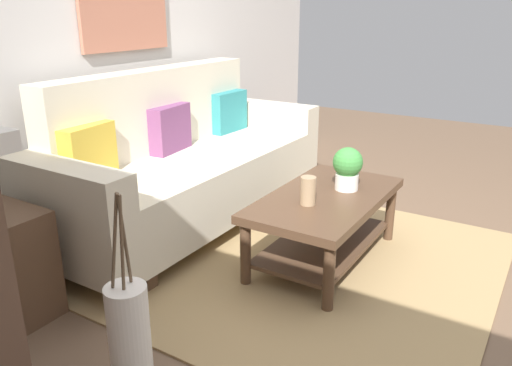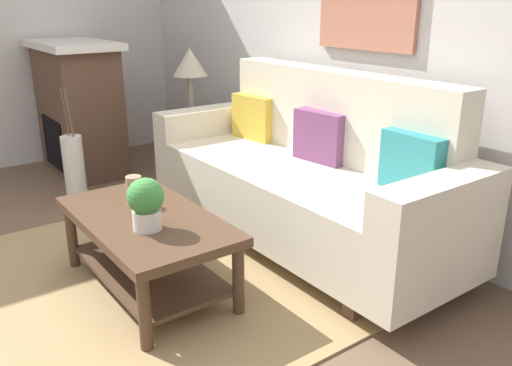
{
  "view_description": "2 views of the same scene",
  "coord_description": "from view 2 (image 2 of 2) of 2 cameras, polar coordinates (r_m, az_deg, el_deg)",
  "views": [
    {
      "loc": [
        -2.49,
        -0.69,
        1.48
      ],
      "look_at": [
        -0.07,
        0.81,
        0.48
      ],
      "focal_mm": 35.39,
      "sensor_mm": 36.0,
      "label": 1
    },
    {
      "loc": [
        2.49,
        -0.62,
        1.5
      ],
      "look_at": [
        0.31,
        0.98,
        0.56
      ],
      "focal_mm": 37.23,
      "sensor_mm": 36.0,
      "label": 2
    }
  ],
  "objects": [
    {
      "name": "ground_plane",
      "position": [
        2.97,
        -19.63,
        -12.36
      ],
      "size": [
        9.49,
        9.49,
        0.0
      ],
      "primitive_type": "plane",
      "color": "brown"
    },
    {
      "name": "wall_back",
      "position": [
        3.65,
        11.1,
        16.48
      ],
      "size": [
        5.49,
        0.1,
        2.7
      ],
      "primitive_type": "cube",
      "color": "silver",
      "rests_on": "ground_plane"
    },
    {
      "name": "wall_left",
      "position": [
        5.4,
        -25.34,
        15.85
      ],
      "size": [
        0.1,
        4.99,
        2.7
      ],
      "primitive_type": "cube",
      "color": "silver",
      "rests_on": "ground_plane"
    },
    {
      "name": "area_rug",
      "position": [
        3.11,
        -10.75,
        -9.88
      ],
      "size": [
        2.21,
        2.13,
        0.01
      ],
      "primitive_type": "cube",
      "color": "#A38456",
      "rests_on": "ground_plane"
    },
    {
      "name": "couch",
      "position": [
        3.37,
        5.2,
        0.58
      ],
      "size": [
        2.27,
        0.84,
        1.08
      ],
      "color": "beige",
      "rests_on": "ground_plane"
    },
    {
      "name": "throw_pillow_mustard",
      "position": [
        3.91,
        -0.21,
        7.08
      ],
      "size": [
        0.37,
        0.16,
        0.32
      ],
      "primitive_type": "cube",
      "rotation": [
        0.0,
        0.0,
        0.12
      ],
      "color": "gold",
      "rests_on": "couch"
    },
    {
      "name": "throw_pillow_plum",
      "position": [
        3.38,
        6.93,
        4.99
      ],
      "size": [
        0.37,
        0.16,
        0.32
      ],
      "primitive_type": "cube",
      "rotation": [
        0.0,
        0.0,
        0.11
      ],
      "color": "#7A4270",
      "rests_on": "couch"
    },
    {
      "name": "throw_pillow_teal",
      "position": [
        2.92,
        16.45,
        2.06
      ],
      "size": [
        0.36,
        0.13,
        0.32
      ],
      "primitive_type": "cube",
      "rotation": [
        0.0,
        0.0,
        -0.04
      ],
      "color": "teal",
      "rests_on": "couch"
    },
    {
      "name": "coffee_table",
      "position": [
        2.88,
        -11.65,
        -5.59
      ],
      "size": [
        1.1,
        0.6,
        0.43
      ],
      "color": "#513826",
      "rests_on": "ground_plane"
    },
    {
      "name": "tabletop_vase",
      "position": [
        2.97,
        -12.95,
        -0.78
      ],
      "size": [
        0.09,
        0.09,
        0.16
      ],
      "primitive_type": "cylinder",
      "color": "tan",
      "rests_on": "coffee_table"
    },
    {
      "name": "potted_plant_tabletop",
      "position": [
        2.62,
        -11.75,
        -2.02
      ],
      "size": [
        0.18,
        0.18,
        0.26
      ],
      "color": "white",
      "rests_on": "coffee_table"
    },
    {
      "name": "side_table",
      "position": [
        4.54,
        -6.74,
        3.47
      ],
      "size": [
        0.44,
        0.44,
        0.56
      ],
      "primitive_type": "cube",
      "color": "#513826",
      "rests_on": "ground_plane"
    },
    {
      "name": "table_lamp",
      "position": [
        4.41,
        -7.1,
        12.45
      ],
      "size": [
        0.28,
        0.28,
        0.57
      ],
      "color": "gray",
      "rests_on": "side_table"
    },
    {
      "name": "fireplace",
      "position": [
        5.0,
        -18.49,
        7.67
      ],
      "size": [
        1.02,
        0.58,
        1.16
      ],
      "color": "brown",
      "rests_on": "ground_plane"
    },
    {
      "name": "floor_vase",
      "position": [
        4.25,
        -18.92,
        1.26
      ],
      "size": [
        0.16,
        0.16,
        0.54
      ],
      "primitive_type": "cylinder",
      "color": "white",
      "rests_on": "ground_plane"
    },
    {
      "name": "floor_vase_branch_a",
      "position": [
        4.12,
        -19.5,
        7.14
      ],
      "size": [
        0.05,
        0.03,
        0.36
      ],
      "primitive_type": "cylinder",
      "rotation": [
        0.05,
        -0.11,
        0.0
      ],
      "color": "brown",
      "rests_on": "floor_vase"
    },
    {
      "name": "floor_vase_branch_b",
      "position": [
        4.15,
        -19.4,
        7.24
      ],
      "size": [
        0.04,
        0.05,
        0.36
      ],
      "primitive_type": "cylinder",
      "rotation": [
        0.1,
        0.08,
        0.0
      ],
      "color": "brown",
      "rests_on": "floor_vase"
    },
    {
      "name": "floor_vase_branch_c",
      "position": [
        4.14,
        -19.86,
        7.16
      ],
      "size": [
        0.02,
        0.03,
        0.36
      ],
      "primitive_type": "cylinder",
      "rotation": [
        0.06,
        0.01,
        0.0
      ],
      "color": "brown",
      "rests_on": "floor_vase"
    }
  ]
}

